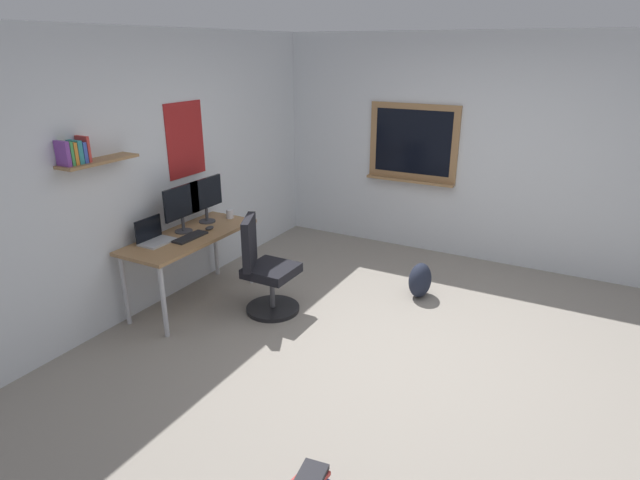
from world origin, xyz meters
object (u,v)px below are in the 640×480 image
(office_chair, at_px, (265,272))
(coffee_mug, at_px, (230,214))
(computer_mouse, at_px, (209,228))
(keyboard, at_px, (190,237))
(monitor_primary, at_px, (182,206))
(monitor_secondary, at_px, (206,197))
(laptop, at_px, (154,237))
(backpack, at_px, (420,280))
(desk, at_px, (190,242))

(office_chair, xyz_separation_m, coffee_mug, (0.41, 0.71, 0.36))
(computer_mouse, bearing_deg, keyboard, 180.00)
(office_chair, bearing_deg, coffee_mug, 59.93)
(office_chair, height_order, coffee_mug, office_chair)
(monitor_primary, relative_size, monitor_secondary, 1.00)
(monitor_primary, relative_size, keyboard, 1.25)
(monitor_primary, bearing_deg, laptop, 172.17)
(laptop, bearing_deg, office_chair, -60.29)
(keyboard, bearing_deg, monitor_primary, 58.12)
(laptop, height_order, coffee_mug, laptop)
(monitor_primary, height_order, computer_mouse, monitor_primary)
(computer_mouse, bearing_deg, office_chair, -91.91)
(monitor_secondary, bearing_deg, office_chair, -103.36)
(computer_mouse, xyz_separation_m, backpack, (0.99, -1.88, -0.56))
(coffee_mug, bearing_deg, computer_mouse, -172.73)
(monitor_primary, distance_m, backpack, 2.49)
(monitor_secondary, xyz_separation_m, backpack, (0.81, -2.05, -0.81))
(office_chair, height_order, computer_mouse, office_chair)
(monitor_secondary, height_order, coffee_mug, monitor_secondary)
(coffee_mug, relative_size, backpack, 0.25)
(desk, bearing_deg, keyboard, -133.44)
(monitor_secondary, height_order, backpack, monitor_secondary)
(monitor_secondary, height_order, computer_mouse, monitor_secondary)
(desk, relative_size, monitor_primary, 3.02)
(laptop, height_order, monitor_primary, monitor_primary)
(backpack, bearing_deg, computer_mouse, 117.80)
(computer_mouse, relative_size, backpack, 0.29)
(desk, distance_m, keyboard, 0.13)
(monitor_secondary, relative_size, backpack, 1.28)
(monitor_primary, bearing_deg, computer_mouse, -44.08)
(office_chair, xyz_separation_m, laptop, (-0.50, 0.88, 0.37))
(desk, bearing_deg, monitor_primary, 69.76)
(computer_mouse, distance_m, coffee_mug, 0.40)
(desk, height_order, monitor_secondary, monitor_secondary)
(desk, distance_m, office_chair, 0.80)
(laptop, distance_m, coffee_mug, 0.93)
(computer_mouse, bearing_deg, coffee_mug, 7.27)
(office_chair, distance_m, laptop, 1.08)
(laptop, height_order, monitor_secondary, monitor_secondary)
(office_chair, relative_size, keyboard, 2.57)
(office_chair, bearing_deg, monitor_primary, 100.37)
(office_chair, relative_size, monitor_secondary, 2.05)
(desk, height_order, computer_mouse, computer_mouse)
(office_chair, xyz_separation_m, keyboard, (-0.26, 0.66, 0.32))
(laptop, bearing_deg, keyboard, -41.52)
(monitor_secondary, relative_size, keyboard, 1.25)
(office_chair, xyz_separation_m, monitor_secondary, (0.20, 0.83, 0.58))
(coffee_mug, bearing_deg, monitor_primary, 168.12)
(keyboard, bearing_deg, computer_mouse, 0.00)
(office_chair, distance_m, keyboard, 0.78)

